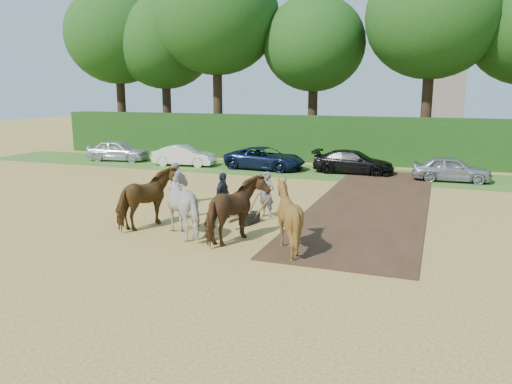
{
  "coord_description": "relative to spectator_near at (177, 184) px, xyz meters",
  "views": [
    {
      "loc": [
        4.02,
        -13.96,
        4.71
      ],
      "look_at": [
        -1.55,
        1.1,
        1.4
      ],
      "focal_mm": 35.0,
      "sensor_mm": 36.0,
      "label": 1
    }
  ],
  "objects": [
    {
      "name": "hedgerow",
      "position": [
        6.08,
        14.61,
        0.62
      ],
      "size": [
        46.0,
        1.6,
        3.0
      ],
      "primitive_type": "cube",
      "color": "#14380F",
      "rests_on": "ground"
    },
    {
      "name": "ground",
      "position": [
        6.08,
        -3.89,
        -0.88
      ],
      "size": [
        120.0,
        120.0,
        0.0
      ],
      "primitive_type": "plane",
      "color": "gold",
      "rests_on": "ground"
    },
    {
      "name": "treeline",
      "position": [
        4.39,
        17.8,
        8.09
      ],
      "size": [
        48.7,
        10.6,
        14.21
      ],
      "color": "#382616",
      "rests_on": "ground"
    },
    {
      "name": "church",
      "position": [
        10.08,
        51.11,
        12.85
      ],
      "size": [
        5.2,
        5.2,
        27.0
      ],
      "color": "slate",
      "rests_on": "ground"
    },
    {
      "name": "spectator_far",
      "position": [
        2.69,
        -1.39,
        -0.02
      ],
      "size": [
        0.46,
        1.02,
        1.72
      ],
      "primitive_type": "imported",
      "rotation": [
        0.0,
        0.0,
        1.54
      ],
      "color": "#23252E",
      "rests_on": "ground"
    },
    {
      "name": "earth_strip",
      "position": [
        7.58,
        3.11,
        -0.85
      ],
      "size": [
        4.5,
        17.0,
        0.05
      ],
      "primitive_type": "cube",
      "color": "#472D1C",
      "rests_on": "ground"
    },
    {
      "name": "plough_team",
      "position": [
        3.45,
        -3.73,
        0.14
      ],
      "size": [
        7.06,
        4.94,
        2.05
      ],
      "color": "brown",
      "rests_on": "ground"
    },
    {
      "name": "parked_cars",
      "position": [
        6.92,
        10.18,
        -0.2
      ],
      "size": [
        36.08,
        3.25,
        1.44
      ],
      "color": "silver",
      "rests_on": "ground"
    },
    {
      "name": "grass_verge",
      "position": [
        6.08,
        10.11,
        -0.86
      ],
      "size": [
        50.0,
        5.0,
        0.03
      ],
      "primitive_type": "cube",
      "color": "#38601E",
      "rests_on": "ground"
    },
    {
      "name": "spectator_near",
      "position": [
        0.0,
        0.0,
        0.0
      ],
      "size": [
        0.74,
        0.91,
        1.76
      ],
      "primitive_type": "imported",
      "rotation": [
        0.0,
        0.0,
        1.48
      ],
      "color": "beige",
      "rests_on": "ground"
    }
  ]
}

